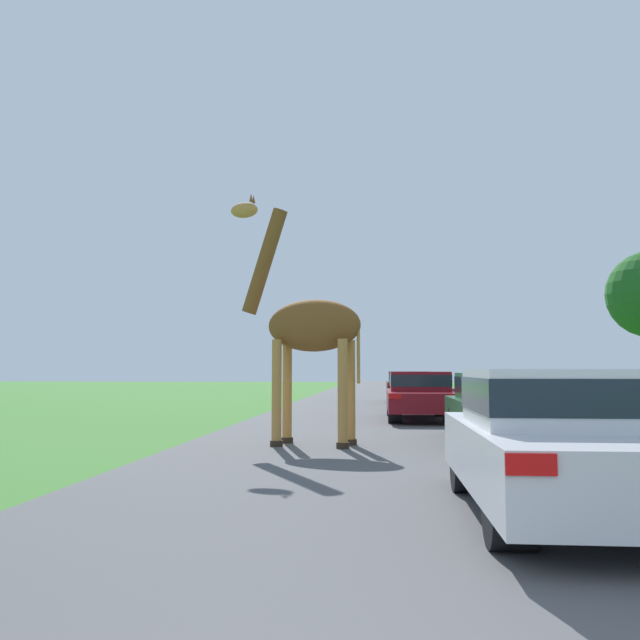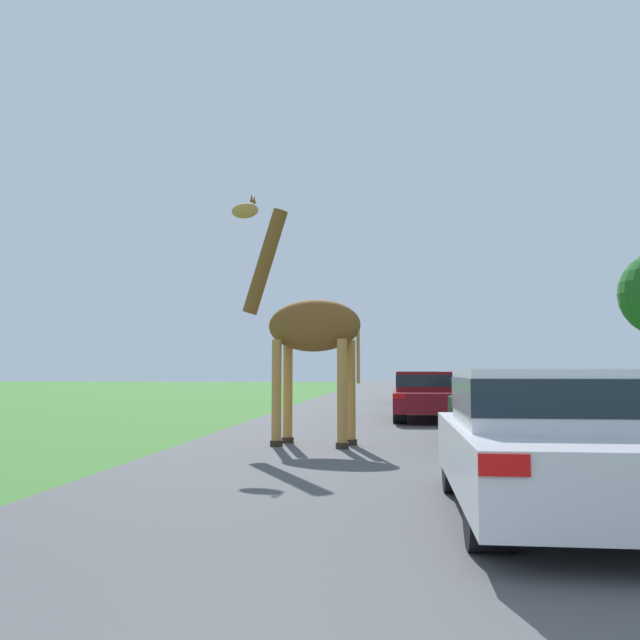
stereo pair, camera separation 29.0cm
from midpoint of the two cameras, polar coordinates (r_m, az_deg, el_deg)
road at (r=31.52m, az=6.55°, el=-6.77°), size 7.98×120.00×0.00m
giraffe_near_road at (r=12.75m, az=-0.40°, el=-0.67°), size 2.65×1.07×4.84m
car_lead_maroon at (r=6.95m, az=20.05°, el=-9.40°), size 1.87×4.22×1.41m
car_queue_right at (r=13.42m, az=16.23°, el=-6.97°), size 1.94×4.55×1.35m
car_queue_left at (r=19.56m, az=9.26°, el=-6.14°), size 1.81×4.79×1.36m
car_far_ahead at (r=24.57m, az=9.82°, el=-5.91°), size 1.84×4.00×1.22m
car_verge_right at (r=29.81m, az=8.54°, el=-5.50°), size 1.92×4.33×1.35m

